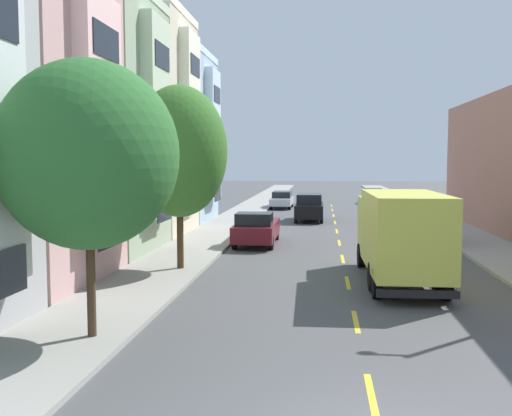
{
  "coord_description": "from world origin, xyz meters",
  "views": [
    {
      "loc": [
        -0.96,
        -8.65,
        4.37
      ],
      "look_at": [
        -4.04,
        18.81,
        2.06
      ],
      "focal_mm": 40.98,
      "sensor_mm": 36.0,
      "label": 1
    }
  ],
  "objects_px": {
    "delivery_box_truck": "(400,231)",
    "parked_pickup_burgundy": "(256,229)",
    "street_tree_second": "(179,152)",
    "street_tree_nearest": "(88,155)",
    "parked_hatchback_white": "(382,200)",
    "parked_wagon_silver": "(282,199)",
    "moving_black_sedan": "(309,207)",
    "parked_suv_forest": "(421,224)",
    "parked_hatchback_champagne": "(373,196)"
  },
  "relations": [
    {
      "from": "moving_black_sedan",
      "to": "street_tree_nearest",
      "type": "bearing_deg",
      "value": -99.24
    },
    {
      "from": "delivery_box_truck",
      "to": "parked_suv_forest",
      "type": "height_order",
      "value": "delivery_box_truck"
    },
    {
      "from": "street_tree_nearest",
      "to": "parked_wagon_silver",
      "type": "xyz_separation_m",
      "value": [
        1.94,
        38.9,
        -3.66
      ]
    },
    {
      "from": "street_tree_nearest",
      "to": "delivery_box_truck",
      "type": "relative_size",
      "value": 0.87
    },
    {
      "from": "parked_hatchback_white",
      "to": "moving_black_sedan",
      "type": "xyz_separation_m",
      "value": [
        -6.17,
        -11.23,
        0.23
      ]
    },
    {
      "from": "parked_suv_forest",
      "to": "parked_hatchback_white",
      "type": "height_order",
      "value": "parked_suv_forest"
    },
    {
      "from": "street_tree_nearest",
      "to": "delivery_box_truck",
      "type": "xyz_separation_m",
      "value": [
        8.2,
        7.57,
        -2.61
      ]
    },
    {
      "from": "street_tree_nearest",
      "to": "parked_suv_forest",
      "type": "xyz_separation_m",
      "value": [
        10.62,
        17.93,
        -3.48
      ]
    },
    {
      "from": "street_tree_nearest",
      "to": "parked_suv_forest",
      "type": "bearing_deg",
      "value": 59.36
    },
    {
      "from": "parked_suv_forest",
      "to": "delivery_box_truck",
      "type": "bearing_deg",
      "value": -103.13
    },
    {
      "from": "parked_wagon_silver",
      "to": "parked_pickup_burgundy",
      "type": "height_order",
      "value": "parked_pickup_burgundy"
    },
    {
      "from": "street_tree_second",
      "to": "parked_hatchback_white",
      "type": "relative_size",
      "value": 1.76
    },
    {
      "from": "parked_hatchback_champagne",
      "to": "parked_pickup_burgundy",
      "type": "relative_size",
      "value": 0.76
    },
    {
      "from": "street_tree_second",
      "to": "delivery_box_truck",
      "type": "bearing_deg",
      "value": -8.85
    },
    {
      "from": "parked_hatchback_white",
      "to": "moving_black_sedan",
      "type": "distance_m",
      "value": 12.82
    },
    {
      "from": "parked_hatchback_white",
      "to": "delivery_box_truck",
      "type": "bearing_deg",
      "value": -94.6
    },
    {
      "from": "moving_black_sedan",
      "to": "parked_hatchback_white",
      "type": "bearing_deg",
      "value": 61.21
    },
    {
      "from": "delivery_box_truck",
      "to": "parked_hatchback_champagne",
      "type": "height_order",
      "value": "delivery_box_truck"
    },
    {
      "from": "parked_suv_forest",
      "to": "parked_pickup_burgundy",
      "type": "distance_m",
      "value": 8.63
    },
    {
      "from": "street_tree_nearest",
      "to": "street_tree_second",
      "type": "distance_m",
      "value": 8.85
    },
    {
      "from": "street_tree_second",
      "to": "parked_wagon_silver",
      "type": "height_order",
      "value": "street_tree_second"
    },
    {
      "from": "delivery_box_truck",
      "to": "parked_wagon_silver",
      "type": "xyz_separation_m",
      "value": [
        -6.27,
        31.33,
        -1.05
      ]
    },
    {
      "from": "parked_hatchback_champagne",
      "to": "parked_suv_forest",
      "type": "bearing_deg",
      "value": -89.96
    },
    {
      "from": "street_tree_nearest",
      "to": "parked_hatchback_white",
      "type": "xyz_separation_m",
      "value": [
        10.77,
        39.5,
        -3.71
      ]
    },
    {
      "from": "street_tree_second",
      "to": "street_tree_nearest",
      "type": "bearing_deg",
      "value": -90.0
    },
    {
      "from": "parked_hatchback_champagne",
      "to": "parked_wagon_silver",
      "type": "xyz_separation_m",
      "value": [
        -8.67,
        -7.11,
        0.05
      ]
    },
    {
      "from": "parked_pickup_burgundy",
      "to": "street_tree_nearest",
      "type": "bearing_deg",
      "value": -97.51
    },
    {
      "from": "parked_hatchback_white",
      "to": "moving_black_sedan",
      "type": "relative_size",
      "value": 0.84
    },
    {
      "from": "parked_wagon_silver",
      "to": "moving_black_sedan",
      "type": "bearing_deg",
      "value": -75.94
    },
    {
      "from": "delivery_box_truck",
      "to": "parked_pickup_burgundy",
      "type": "relative_size",
      "value": 1.43
    },
    {
      "from": "parked_hatchback_white",
      "to": "parked_wagon_silver",
      "type": "bearing_deg",
      "value": -176.13
    },
    {
      "from": "delivery_box_truck",
      "to": "street_tree_second",
      "type": "bearing_deg",
      "value": 171.15
    },
    {
      "from": "delivery_box_truck",
      "to": "parked_hatchback_white",
      "type": "height_order",
      "value": "delivery_box_truck"
    },
    {
      "from": "parked_hatchback_white",
      "to": "parked_suv_forest",
      "type": "bearing_deg",
      "value": -90.4
    },
    {
      "from": "street_tree_nearest",
      "to": "moving_black_sedan",
      "type": "relative_size",
      "value": 1.37
    },
    {
      "from": "parked_hatchback_white",
      "to": "parked_pickup_burgundy",
      "type": "bearing_deg",
      "value": -110.39
    },
    {
      "from": "parked_hatchback_champagne",
      "to": "moving_black_sedan",
      "type": "distance_m",
      "value": 18.74
    },
    {
      "from": "delivery_box_truck",
      "to": "moving_black_sedan",
      "type": "relative_size",
      "value": 1.58
    },
    {
      "from": "street_tree_second",
      "to": "moving_black_sedan",
      "type": "bearing_deg",
      "value": 76.68
    },
    {
      "from": "parked_wagon_silver",
      "to": "parked_hatchback_white",
      "type": "bearing_deg",
      "value": 3.87
    },
    {
      "from": "delivery_box_truck",
      "to": "parked_pickup_burgundy",
      "type": "bearing_deg",
      "value": 124.72
    },
    {
      "from": "delivery_box_truck",
      "to": "parked_pickup_burgundy",
      "type": "distance_m",
      "value": 10.68
    },
    {
      "from": "street_tree_nearest",
      "to": "parked_pickup_burgundy",
      "type": "height_order",
      "value": "street_tree_nearest"
    },
    {
      "from": "street_tree_nearest",
      "to": "parked_suv_forest",
      "type": "distance_m",
      "value": 21.13
    },
    {
      "from": "parked_pickup_burgundy",
      "to": "street_tree_second",
      "type": "bearing_deg",
      "value": -106.08
    },
    {
      "from": "parked_hatchback_champagne",
      "to": "parked_hatchback_white",
      "type": "relative_size",
      "value": 1.01
    },
    {
      "from": "street_tree_nearest",
      "to": "parked_wagon_silver",
      "type": "distance_m",
      "value": 39.12
    },
    {
      "from": "street_tree_nearest",
      "to": "parked_hatchback_champagne",
      "type": "distance_m",
      "value": 47.37
    },
    {
      "from": "street_tree_nearest",
      "to": "parked_suv_forest",
      "type": "relative_size",
      "value": 1.35
    },
    {
      "from": "parked_hatchback_champagne",
      "to": "parked_hatchback_white",
      "type": "xyz_separation_m",
      "value": [
        0.17,
        -6.52,
        0.0
      ]
    }
  ]
}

